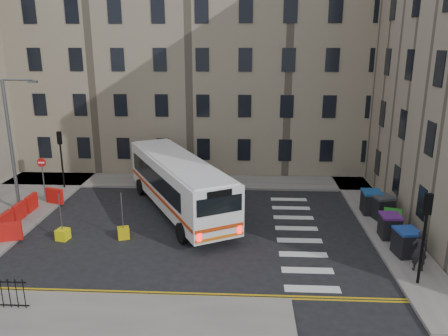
# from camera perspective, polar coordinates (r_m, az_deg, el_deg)

# --- Properties ---
(ground) EXTENTS (120.00, 120.00, 0.00)m
(ground) POSITION_cam_1_polar(r_m,az_deg,el_deg) (24.96, 0.27, -8.07)
(ground) COLOR black
(ground) RESTS_ON ground
(pavement_north) EXTENTS (36.00, 3.20, 0.15)m
(pavement_north) POSITION_cam_1_polar(r_m,az_deg,el_deg) (33.70, -9.28, -1.66)
(pavement_north) COLOR slate
(pavement_north) RESTS_ON ground
(pavement_east) EXTENTS (2.40, 26.00, 0.15)m
(pavement_east) POSITION_cam_1_polar(r_m,az_deg,el_deg) (29.69, 18.35, -4.75)
(pavement_east) COLOR slate
(pavement_east) RESTS_ON ground
(terrace_north) EXTENTS (38.30, 10.80, 17.20)m
(terrace_north) POSITION_cam_1_polar(r_m,az_deg,el_deg) (39.13, -9.18, 13.52)
(terrace_north) COLOR gray
(terrace_north) RESTS_ON ground
(traffic_light_east) EXTENTS (0.28, 0.22, 4.10)m
(traffic_light_east) POSITION_cam_1_polar(r_m,az_deg,el_deg) (20.20, 24.81, -6.77)
(traffic_light_east) COLOR black
(traffic_light_east) RESTS_ON pavement_east
(traffic_light_nw) EXTENTS (0.28, 0.22, 4.10)m
(traffic_light_nw) POSITION_cam_1_polar(r_m,az_deg,el_deg) (32.87, -20.55, 2.12)
(traffic_light_nw) COLOR black
(traffic_light_nw) RESTS_ON pavement_west
(streetlamp) EXTENTS (0.50, 0.22, 8.14)m
(streetlamp) POSITION_cam_1_polar(r_m,az_deg,el_deg) (29.07, -26.07, 2.76)
(streetlamp) COLOR #595B5E
(streetlamp) RESTS_ON pavement_west
(no_entry_north) EXTENTS (0.60, 0.08, 3.00)m
(no_entry_north) POSITION_cam_1_polar(r_m,az_deg,el_deg) (31.51, -22.65, -0.16)
(no_entry_north) COLOR #595B5E
(no_entry_north) RESTS_ON pavement_west
(roadworks_barriers) EXTENTS (1.66, 6.26, 1.00)m
(roadworks_barriers) POSITION_cam_1_polar(r_m,az_deg,el_deg) (28.26, -24.53, -5.22)
(roadworks_barriers) COLOR red
(roadworks_barriers) RESTS_ON pavement_west
(bus) EXTENTS (8.20, 12.08, 3.33)m
(bus) POSITION_cam_1_polar(r_m,az_deg,el_deg) (27.09, -5.96, -1.83)
(bus) COLOR white
(bus) RESTS_ON ground
(wheelie_bin_a) EXTENTS (1.23, 1.36, 1.33)m
(wheelie_bin_a) POSITION_cam_1_polar(r_m,az_deg,el_deg) (23.36, 22.70, -8.94)
(wheelie_bin_a) COLOR black
(wheelie_bin_a) RESTS_ON pavement_east
(wheelie_bin_b) EXTENTS (1.04, 1.19, 1.29)m
(wheelie_bin_b) POSITION_cam_1_polar(r_m,az_deg,el_deg) (25.06, 20.84, -7.08)
(wheelie_bin_b) COLOR black
(wheelie_bin_b) RESTS_ON pavement_east
(wheelie_bin_c) EXTENTS (1.18, 1.28, 1.16)m
(wheelie_bin_c) POSITION_cam_1_polar(r_m,az_deg,el_deg) (25.96, 21.07, -6.46)
(wheelie_bin_c) COLOR black
(wheelie_bin_c) RESTS_ON pavement_east
(wheelie_bin_d) EXTENTS (1.37, 1.49, 1.38)m
(wheelie_bin_d) POSITION_cam_1_polar(r_m,az_deg,el_deg) (27.58, 19.89, -4.77)
(wheelie_bin_d) COLOR black
(wheelie_bin_d) RESTS_ON pavement_east
(wheelie_bin_e) EXTENTS (1.13, 1.30, 1.40)m
(wheelie_bin_e) POSITION_cam_1_polar(r_m,az_deg,el_deg) (28.13, 18.66, -4.23)
(wheelie_bin_e) COLOR black
(wheelie_bin_e) RESTS_ON pavement_east
(pedestrian) EXTENTS (0.72, 0.48, 1.95)m
(pedestrian) POSITION_cam_1_polar(r_m,az_deg,el_deg) (21.99, 24.18, -9.81)
(pedestrian) COLOR black
(pedestrian) RESTS_ON pavement_east
(bollard_yellow) EXTENTS (0.71, 0.71, 0.60)m
(bollard_yellow) POSITION_cam_1_polar(r_m,az_deg,el_deg) (25.21, -20.30, -8.13)
(bollard_yellow) COLOR yellow
(bollard_yellow) RESTS_ON ground
(bollard_chevron) EXTENTS (0.77, 0.77, 0.60)m
(bollard_chevron) POSITION_cam_1_polar(r_m,az_deg,el_deg) (24.45, -12.99, -8.27)
(bollard_chevron) COLOR #BFA50B
(bollard_chevron) RESTS_ON ground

